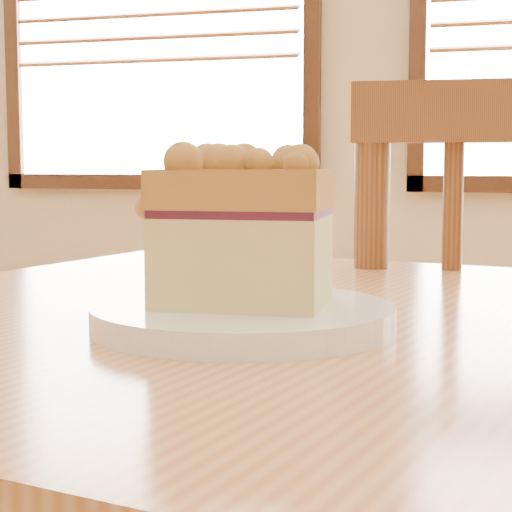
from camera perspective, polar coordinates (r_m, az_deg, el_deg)
The scene contains 2 objects.
plate at distance 0.58m, azimuth -0.85°, elevation -4.02°, with size 0.20×0.20×0.02m.
cake_slice at distance 0.57m, azimuth -0.93°, elevation 1.83°, with size 0.12×0.09×0.11m.
Camera 1 is at (-0.05, -0.39, 0.86)m, focal length 62.00 mm.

